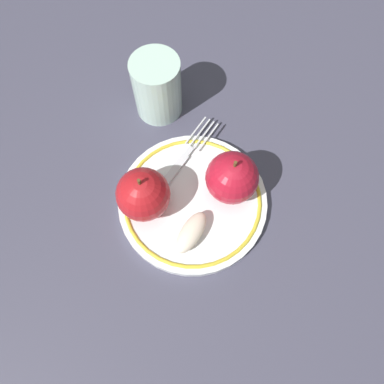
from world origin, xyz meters
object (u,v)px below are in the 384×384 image
at_px(plate, 192,199).
at_px(apple_red_whole, 143,194).
at_px(apple_second_whole, 232,177).
at_px(apple_slice_front, 191,232).
at_px(fork, 181,161).
at_px(drinking_glass, 157,87).

relative_size(plate, apple_red_whole, 2.61).
bearing_deg(apple_second_whole, apple_red_whole, -5.06).
xyz_separation_m(plate, apple_slice_front, (0.02, 0.06, 0.02)).
xyz_separation_m(apple_red_whole, apple_second_whole, (-0.13, 0.01, 0.00)).
bearing_deg(apple_slice_front, apple_second_whole, -7.48).
bearing_deg(apple_red_whole, fork, -142.90).
distance_m(apple_red_whole, drinking_glass, 0.19).
bearing_deg(apple_slice_front, plate, 29.68).
relative_size(plate, fork, 1.57).
distance_m(apple_second_whole, apple_slice_front, 0.10).
bearing_deg(apple_red_whole, apple_slice_front, 128.08).
xyz_separation_m(apple_red_whole, fork, (-0.07, -0.05, -0.04)).
bearing_deg(apple_slice_front, drinking_glass, 43.87).
distance_m(fork, drinking_glass, 0.13).
height_order(plate, fork, fork).
bearing_deg(fork, plate, -130.71).
height_order(apple_red_whole, apple_second_whole, same).
bearing_deg(drinking_glass, apple_slice_front, 86.05).
distance_m(apple_red_whole, fork, 0.09).
relative_size(apple_red_whole, drinking_glass, 0.81).
bearing_deg(plate, apple_red_whole, -7.62).
height_order(plate, apple_red_whole, apple_red_whole).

